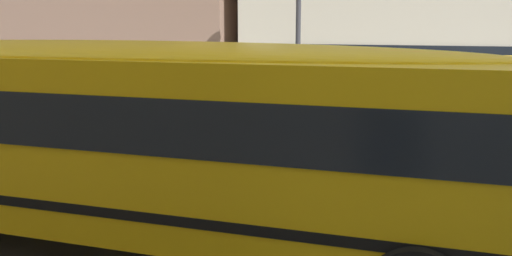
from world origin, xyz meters
TOP-DOWN VIEW (x-y plane):
  - ground_plane at (0.00, 0.00)m, footprint 400.00×400.00m
  - sidewalk_far at (0.00, 7.08)m, footprint 120.00×3.00m
  - lane_centreline at (0.00, 0.00)m, footprint 110.00×0.16m
  - school_bus at (2.51, -1.84)m, footprint 12.91×3.05m

SIDE VIEW (x-z plane):
  - ground_plane at x=0.00m, z-range 0.00..0.00m
  - lane_centreline at x=0.00m, z-range 0.00..0.01m
  - sidewalk_far at x=0.00m, z-range 0.00..0.01m
  - school_bus at x=2.51m, z-range 0.27..3.15m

